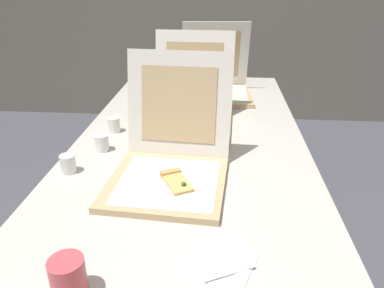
{
  "coord_description": "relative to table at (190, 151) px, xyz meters",
  "views": [
    {
      "loc": [
        0.12,
        -0.81,
        1.37
      ],
      "look_at": [
        0.02,
        0.42,
        0.78
      ],
      "focal_mm": 34.34,
      "sensor_mm": 36.0,
      "label": 1
    }
  ],
  "objects": [
    {
      "name": "table",
      "position": [
        0.0,
        0.0,
        0.0
      ],
      "size": [
        0.95,
        2.08,
        0.72
      ],
      "color": "beige",
      "rests_on": "ground"
    },
    {
      "name": "pizza_box_front",
      "position": [
        -0.04,
        -0.31,
        0.1
      ],
      "size": [
        0.41,
        0.48,
        0.39
      ],
      "rotation": [
        0.0,
        0.0,
        -0.08
      ],
      "color": "tan",
      "rests_on": "table"
    },
    {
      "name": "pizza_box_middle",
      "position": [
        -0.02,
        0.18,
        0.1
      ],
      "size": [
        0.4,
        0.48,
        0.39
      ],
      "rotation": [
        0.0,
        0.0,
        -0.04
      ],
      "color": "tan",
      "rests_on": "table"
    },
    {
      "name": "pizza_box_back",
      "position": [
        0.09,
        0.63,
        0.1
      ],
      "size": [
        0.41,
        0.41,
        0.39
      ],
      "rotation": [
        0.0,
        0.0,
        0.07
      ],
      "color": "tan",
      "rests_on": "table"
    },
    {
      "name": "cup_white_near_left",
      "position": [
        -0.4,
        -0.29,
        0.08
      ],
      "size": [
        0.05,
        0.05,
        0.07
      ],
      "primitive_type": "cylinder",
      "color": "white",
      "rests_on": "table"
    },
    {
      "name": "cup_white_mid",
      "position": [
        -0.34,
        0.07,
        0.08
      ],
      "size": [
        0.05,
        0.05,
        0.07
      ],
      "primitive_type": "cylinder",
      "color": "white",
      "rests_on": "table"
    },
    {
      "name": "cup_white_near_center",
      "position": [
        -0.34,
        -0.12,
        0.08
      ],
      "size": [
        0.05,
        0.05,
        0.07
      ],
      "primitive_type": "cylinder",
      "color": "white",
      "rests_on": "table"
    },
    {
      "name": "cup_printed_front",
      "position": [
        -0.19,
        -0.82,
        0.09
      ],
      "size": [
        0.08,
        0.08,
        0.1
      ],
      "primitive_type": "cylinder",
      "color": "#D14C56",
      "rests_on": "table"
    },
    {
      "name": "napkin_pile",
      "position": [
        0.13,
        -0.69,
        0.05
      ],
      "size": [
        0.19,
        0.2,
        0.01
      ],
      "color": "white",
      "rests_on": "table"
    }
  ]
}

